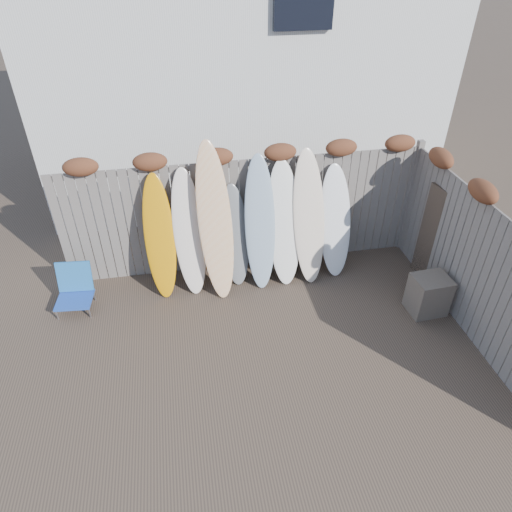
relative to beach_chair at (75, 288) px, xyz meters
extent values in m
plane|color=#493A2D|center=(2.80, -1.77, -0.33)|extent=(80.00, 80.00, 0.00)
cube|color=slate|center=(2.80, 0.63, 0.67)|extent=(6.00, 0.10, 2.00)
cube|color=slate|center=(5.80, 0.63, 0.72)|extent=(0.10, 0.10, 2.10)
ellipsoid|color=brown|center=(0.40, 0.59, 1.77)|extent=(0.52, 0.28, 0.28)
ellipsoid|color=brown|center=(1.40, 0.59, 1.77)|extent=(0.52, 0.28, 0.28)
ellipsoid|color=brown|center=(2.40, 0.59, 1.77)|extent=(0.52, 0.28, 0.28)
ellipsoid|color=brown|center=(3.40, 0.59, 1.77)|extent=(0.52, 0.28, 0.28)
ellipsoid|color=brown|center=(4.40, 0.59, 1.77)|extent=(0.52, 0.28, 0.28)
ellipsoid|color=brown|center=(5.40, 0.59, 1.77)|extent=(0.52, 0.28, 0.28)
cube|color=slate|center=(5.80, -1.57, 0.67)|extent=(0.10, 4.40, 2.00)
ellipsoid|color=brown|center=(5.76, -1.17, 1.77)|extent=(0.28, 0.56, 0.28)
ellipsoid|color=brown|center=(5.76, -0.07, 1.77)|extent=(0.28, 0.56, 0.28)
cube|color=silver|center=(3.30, 4.73, 2.67)|extent=(8.00, 5.00, 6.00)
cube|color=#234DB2|center=(-0.01, -0.13, -0.13)|extent=(0.57, 0.51, 0.03)
cube|color=#2268AD|center=(0.01, 0.13, 0.14)|extent=(0.55, 0.21, 0.49)
cylinder|color=silver|center=(-0.27, -0.31, -0.23)|extent=(0.03, 0.03, 0.20)
cylinder|color=#A9A9B0|center=(-0.24, 0.09, -0.23)|extent=(0.03, 0.03, 0.20)
cylinder|color=#ACACB3|center=(0.22, -0.35, -0.23)|extent=(0.03, 0.03, 0.20)
cylinder|color=#A8A8AF|center=(0.25, 0.05, -0.23)|extent=(0.03, 0.03, 0.20)
cube|color=brown|center=(5.42, -1.14, -0.01)|extent=(0.57, 0.49, 0.64)
cube|color=brown|center=(5.84, -0.59, 0.51)|extent=(0.24, 1.11, 1.68)
ellipsoid|color=orange|center=(1.40, 0.21, 0.65)|extent=(0.48, 0.70, 1.96)
ellipsoid|color=silver|center=(1.87, 0.22, 0.67)|extent=(0.53, 0.74, 2.01)
ellipsoid|color=#E7C478|center=(2.28, 0.11, 0.89)|extent=(0.62, 0.90, 2.44)
ellipsoid|color=slate|center=(2.61, 0.27, 0.50)|extent=(0.48, 0.62, 1.67)
ellipsoid|color=#91A8BB|center=(3.01, 0.19, 0.74)|extent=(0.54, 0.79, 2.15)
ellipsoid|color=white|center=(3.41, 0.19, 0.69)|extent=(0.57, 0.74, 2.03)
ellipsoid|color=#F5DFC4|center=(3.82, 0.19, 0.76)|extent=(0.58, 0.79, 2.18)
ellipsoid|color=white|center=(4.31, 0.24, 0.60)|extent=(0.57, 0.68, 1.87)
camera|label=1|loc=(1.80, -5.95, 4.61)|focal=32.00mm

